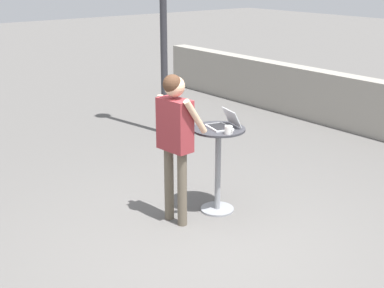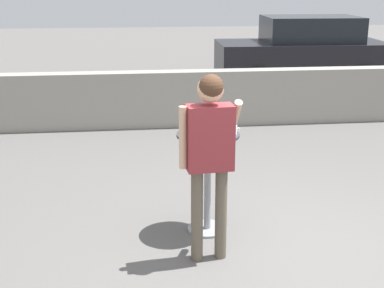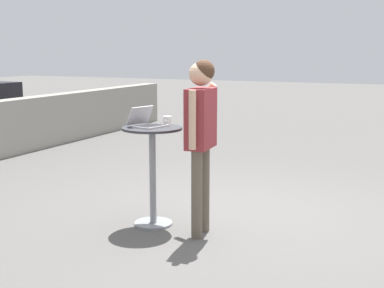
{
  "view_description": "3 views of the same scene",
  "coord_description": "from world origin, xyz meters",
  "px_view_note": "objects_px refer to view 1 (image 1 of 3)",
  "views": [
    {
      "loc": [
        3.88,
        -3.29,
        2.84
      ],
      "look_at": [
        -0.54,
        0.23,
        0.96
      ],
      "focal_mm": 50.0,
      "sensor_mm": 36.0,
      "label": 1
    },
    {
      "loc": [
        -1.35,
        -4.35,
        2.52
      ],
      "look_at": [
        -0.79,
        0.4,
        1.03
      ],
      "focal_mm": 50.0,
      "sensor_mm": 36.0,
      "label": 2
    },
    {
      "loc": [
        -5.4,
        -2.0,
        1.84
      ],
      "look_at": [
        -0.44,
        0.3,
        0.88
      ],
      "focal_mm": 50.0,
      "sensor_mm": 36.0,
      "label": 3
    }
  ],
  "objects_px": {
    "laptop": "(224,124)",
    "standing_person": "(175,130)",
    "coffee_mug": "(229,130)",
    "cafe_table": "(218,158)"
  },
  "relations": [
    {
      "from": "laptop",
      "to": "standing_person",
      "type": "relative_size",
      "value": 0.23
    },
    {
      "from": "laptop",
      "to": "coffee_mug",
      "type": "bearing_deg",
      "value": -28.79
    },
    {
      "from": "laptop",
      "to": "coffee_mug",
      "type": "height_order",
      "value": "laptop"
    },
    {
      "from": "cafe_table",
      "to": "laptop",
      "type": "height_order",
      "value": "laptop"
    },
    {
      "from": "cafe_table",
      "to": "coffee_mug",
      "type": "xyz_separation_m",
      "value": [
        0.24,
        -0.06,
        0.42
      ]
    },
    {
      "from": "cafe_table",
      "to": "laptop",
      "type": "relative_size",
      "value": 2.64
    },
    {
      "from": "cafe_table",
      "to": "standing_person",
      "type": "bearing_deg",
      "value": -96.97
    },
    {
      "from": "cafe_table",
      "to": "coffee_mug",
      "type": "bearing_deg",
      "value": -13.53
    },
    {
      "from": "cafe_table",
      "to": "standing_person",
      "type": "xyz_separation_m",
      "value": [
        -0.07,
        -0.58,
        0.44
      ]
    },
    {
      "from": "cafe_table",
      "to": "laptop",
      "type": "bearing_deg",
      "value": 77.94
    }
  ]
}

